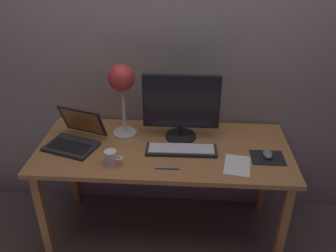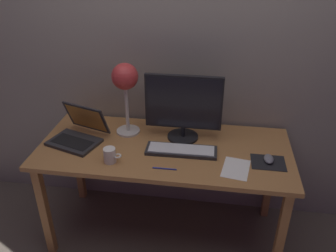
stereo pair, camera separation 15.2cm
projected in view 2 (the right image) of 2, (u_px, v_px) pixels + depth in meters
The scene contains 12 objects.
ground_plane at pixel (165, 231), 2.58m from camera, with size 4.80×4.80×0.00m, color brown.
back_wall at pixel (173, 43), 2.30m from camera, with size 4.80×0.06×2.60m, color gray.
desk at pixel (164, 157), 2.26m from camera, with size 1.60×0.70×0.74m.
monitor at pixel (183, 106), 2.20m from camera, with size 0.49×0.20×0.44m.
keyboard_main at pixel (181, 150), 2.16m from camera, with size 0.44×0.15×0.03m.
laptop at pixel (80, 130), 2.28m from camera, with size 0.39×0.38×0.22m.
desk_lamp at pixel (125, 82), 2.21m from camera, with size 0.17×0.17×0.49m.
mousepad at pixel (268, 162), 2.06m from camera, with size 0.20×0.16×0.00m, color black.
mouse at pixel (269, 159), 2.06m from camera, with size 0.06×0.10×0.03m, color slate.
coffee_mug at pixel (110, 155), 2.05m from camera, with size 0.11×0.07×0.09m.
paper_sheet_near_mouse at pixel (236, 168), 2.01m from camera, with size 0.15×0.21×0.00m, color white.
pen at pixel (165, 169), 2.01m from camera, with size 0.01×0.01×0.14m, color #2633A5.
Camera 2 is at (0.30, -1.85, 1.93)m, focal length 37.28 mm.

